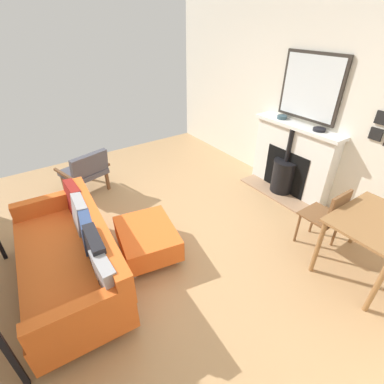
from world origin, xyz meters
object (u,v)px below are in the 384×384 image
object	(u,v)px
mantel_bowl_far	(319,129)
sofa	(73,256)
armchair_accent	(86,170)
mantel_bowl_near	(282,117)
fireplace	(290,163)
ottoman	(147,238)
dining_table	(375,229)
dining_chair_near_fireplace	(328,215)

from	to	relation	value
mantel_bowl_far	sofa	xyz separation A→B (m)	(3.42, -0.37, -0.79)
mantel_bowl_far	armchair_accent	bearing A→B (deg)	-37.61
mantel_bowl_near	fireplace	bearing A→B (deg)	84.92
armchair_accent	mantel_bowl_near	bearing A→B (deg)	152.02
sofa	ottoman	xyz separation A→B (m)	(-0.83, 0.05, -0.13)
armchair_accent	dining_table	xyz separation A→B (m)	(-1.97, 3.44, 0.21)
armchair_accent	dining_chair_near_fireplace	xyz separation A→B (m)	(-1.97, 2.93, 0.08)
fireplace	mantel_bowl_far	world-z (taller)	mantel_bowl_far
fireplace	sofa	world-z (taller)	fireplace
fireplace	dining_chair_near_fireplace	xyz separation A→B (m)	(0.75, 1.15, -0.00)
mantel_bowl_far	ottoman	xyz separation A→B (m)	(2.59, -0.32, -0.92)
fireplace	sofa	distance (m)	3.39
mantel_bowl_far	sofa	world-z (taller)	mantel_bowl_far
ottoman	sofa	bearing A→B (deg)	-3.40
dining_table	sofa	bearing A→B (deg)	-32.62
ottoman	dining_chair_near_fireplace	world-z (taller)	dining_chair_near_fireplace
sofa	mantel_bowl_far	bearing A→B (deg)	173.84
ottoman	dining_chair_near_fireplace	distance (m)	2.16
ottoman	armchair_accent	xyz separation A→B (m)	(0.15, -1.79, 0.19)
dining_chair_near_fireplace	mantel_bowl_near	bearing A→B (deg)	-117.67
dining_table	dining_chair_near_fireplace	bearing A→B (deg)	-89.99
fireplace	dining_table	world-z (taller)	fireplace
ottoman	fireplace	bearing A→B (deg)	-179.68
fireplace	armchair_accent	distance (m)	3.25
mantel_bowl_near	sofa	distance (m)	3.52
dining_table	armchair_accent	bearing A→B (deg)	-60.19
fireplace	dining_chair_near_fireplace	size ratio (longest dim) A/B	1.72
mantel_bowl_near	armchair_accent	distance (m)	3.19
ottoman	dining_table	world-z (taller)	dining_table
armchair_accent	dining_chair_near_fireplace	distance (m)	3.53
mantel_bowl_far	armchair_accent	size ratio (longest dim) A/B	0.21
fireplace	dining_table	size ratio (longest dim) A/B	1.56
mantel_bowl_near	mantel_bowl_far	bearing A→B (deg)	90.00
fireplace	ottoman	distance (m)	2.57
fireplace	dining_chair_near_fireplace	world-z (taller)	fireplace
mantel_bowl_far	ottoman	bearing A→B (deg)	-7.03
armchair_accent	mantel_bowl_far	bearing A→B (deg)	142.39
armchair_accent	dining_table	distance (m)	3.97
fireplace	ottoman	size ratio (longest dim) A/B	1.60
sofa	dining_table	size ratio (longest dim) A/B	2.06
fireplace	ottoman	bearing A→B (deg)	0.32
mantel_bowl_near	mantel_bowl_far	size ratio (longest dim) A/B	0.87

